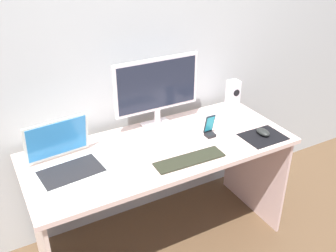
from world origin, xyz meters
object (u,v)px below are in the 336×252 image
at_px(monitor, 157,89).
at_px(phone_in_dock, 210,129).
at_px(mouse, 263,132).
at_px(speaker_right, 233,94).
at_px(keyboard_external, 190,160).
at_px(laptop, 66,160).

height_order(monitor, phone_in_dock, monitor).
distance_m(mouse, phone_in_dock, 0.33).
relative_size(speaker_right, phone_in_dock, 1.40).
height_order(speaker_right, mouse, speaker_right).
bearing_deg(phone_in_dock, keyboard_external, -144.94).
bearing_deg(monitor, phone_in_dock, -49.92).
relative_size(laptop, keyboard_external, 0.95).
bearing_deg(speaker_right, mouse, -100.89).
xyz_separation_m(monitor, mouse, (0.51, -0.41, -0.23)).
bearing_deg(phone_in_dock, laptop, 175.28).
bearing_deg(monitor, mouse, -38.70).
relative_size(speaker_right, laptop, 0.52).
height_order(mouse, phone_in_dock, phone_in_dock).
height_order(keyboard_external, mouse, mouse).
bearing_deg(mouse, keyboard_external, -177.24).
xyz_separation_m(speaker_right, mouse, (-0.08, -0.41, -0.08)).
relative_size(monitor, keyboard_external, 1.39).
xyz_separation_m(keyboard_external, phone_in_dock, (0.24, 0.17, 0.04)).
xyz_separation_m(speaker_right, keyboard_external, (-0.61, -0.43, -0.09)).
relative_size(monitor, mouse, 5.49).
xyz_separation_m(laptop, keyboard_external, (0.60, -0.24, -0.05)).
bearing_deg(mouse, phone_in_dock, 153.15).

